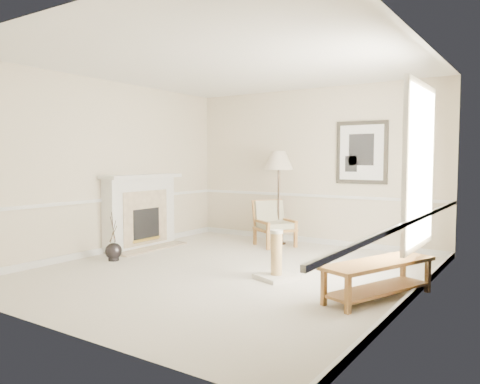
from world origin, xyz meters
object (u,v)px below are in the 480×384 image
Objects in this scene: floor_vase at (114,252)px; armchair at (273,221)px; floor_lamp at (279,163)px; scratching_post at (276,264)px; bench at (378,274)px.

armchair is at bearing 60.85° from floor_vase.
scratching_post is at bearing -61.53° from floor_lamp.
floor_vase is 0.49× the size of bench.
bench is (2.65, -2.21, -0.16)m from armchair.
bench is 1.40m from scratching_post.
floor_vase is 0.44× the size of floor_lamp.
floor_vase is 2.70m from scratching_post.
floor_lamp reaches higher than floor_vase.
floor_lamp reaches higher than armchair.
scratching_post is at bearing -115.92° from armchair.
floor_lamp is at bearing 137.64° from bench.
floor_vase is at bearing -175.59° from bench.
armchair is 3.45m from bench.
floor_lamp is 2.90m from scratching_post.
armchair is at bearing 120.93° from scratching_post.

